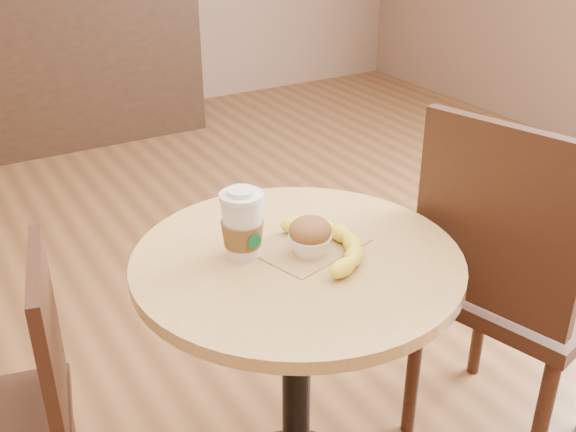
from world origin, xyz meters
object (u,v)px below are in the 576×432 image
(chair_left, at_px, (12,414))
(chair_right, at_px, (511,281))
(cafe_table, at_px, (297,331))
(banana, at_px, (330,242))
(muffin, at_px, (310,236))
(coffee_cup, at_px, (242,227))

(chair_left, bearing_deg, chair_right, 89.16)
(cafe_table, height_order, banana, banana)
(muffin, distance_m, banana, 0.05)
(chair_left, bearing_deg, banana, 87.23)
(chair_right, height_order, coffee_cup, chair_right)
(chair_right, xyz_separation_m, muffin, (-0.55, 0.11, 0.24))
(muffin, relative_size, banana, 0.34)
(coffee_cup, distance_m, banana, 0.20)
(cafe_table, relative_size, coffee_cup, 4.69)
(cafe_table, bearing_deg, banana, -13.82)
(banana, bearing_deg, coffee_cup, 165.42)
(chair_right, bearing_deg, coffee_cup, 60.64)
(chair_right, xyz_separation_m, coffee_cup, (-0.68, 0.18, 0.26))
(coffee_cup, bearing_deg, chair_left, 161.67)
(muffin, height_order, banana, muffin)
(cafe_table, distance_m, muffin, 0.25)
(chair_left, height_order, banana, chair_left)
(chair_left, height_order, chair_right, chair_right)
(chair_right, bearing_deg, muffin, 64.24)
(chair_left, height_order, muffin, muffin)
(coffee_cup, relative_size, muffin, 1.66)
(chair_right, distance_m, coffee_cup, 0.75)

